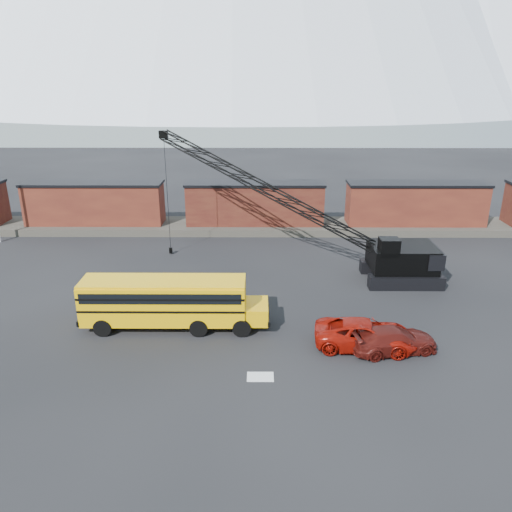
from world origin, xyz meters
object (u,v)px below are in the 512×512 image
at_px(red_pickup, 366,335).
at_px(maroon_suv, 393,340).
at_px(school_bus, 170,301).
at_px(crawler_crane, 271,192).

bearing_deg(red_pickup, maroon_suv, -100.51).
distance_m(school_bus, red_pickup, 11.94).
xyz_separation_m(school_bus, crawler_crane, (6.45, 10.46, 4.42)).
bearing_deg(school_bus, red_pickup, -11.51).
height_order(red_pickup, maroon_suv, red_pickup).
height_order(school_bus, crawler_crane, crawler_crane).
xyz_separation_m(red_pickup, maroon_suv, (1.49, -0.45, -0.08)).
bearing_deg(crawler_crane, red_pickup, -67.92).
height_order(school_bus, red_pickup, school_bus).
distance_m(red_pickup, maroon_suv, 1.56).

